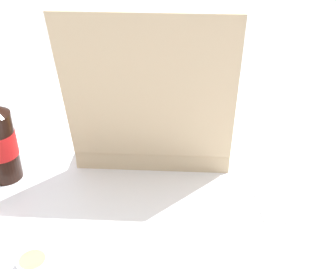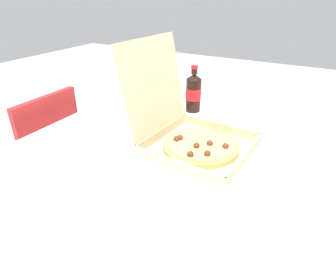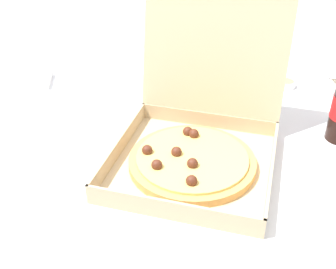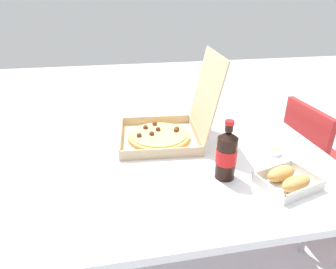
% 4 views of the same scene
% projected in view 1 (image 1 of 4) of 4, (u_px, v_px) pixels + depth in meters
% --- Properties ---
extents(dining_table, '(1.43, 1.04, 0.74)m').
position_uv_depth(dining_table, '(187.00, 187.00, 1.08)').
color(dining_table, white).
rests_on(dining_table, ground_plane).
extents(pizza_box_open, '(0.38, 0.45, 0.39)m').
position_uv_depth(pizza_box_open, '(157.00, 121.00, 1.11)').
color(pizza_box_open, tan).
rests_on(pizza_box_open, dining_table).
extents(paper_menu, '(0.22, 0.16, 0.00)m').
position_uv_depth(paper_menu, '(305.00, 197.00, 0.94)').
color(paper_menu, white).
rests_on(paper_menu, dining_table).
extents(dipping_sauce_cup, '(0.06, 0.06, 0.02)m').
position_uv_depth(dipping_sauce_cup, '(33.00, 263.00, 0.78)').
color(dipping_sauce_cup, white).
rests_on(dipping_sauce_cup, dining_table).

